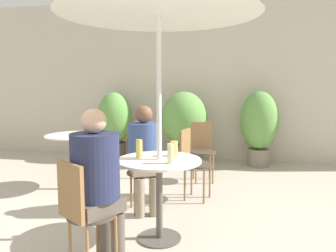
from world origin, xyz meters
name	(u,v)px	position (x,y,z in m)	size (l,w,h in m)	color
ground_plane	(134,242)	(0.00, 0.00, 0.00)	(20.00, 20.00, 0.00)	#B2A899
storefront_wall	(189,80)	(0.00, 3.57, 1.50)	(10.00, 0.06, 3.00)	beige
cafe_table_near	(159,178)	(0.21, 0.12, 0.57)	(0.76, 0.76, 0.74)	#514C47
cafe_table_far	(76,147)	(-1.21, 1.32, 0.58)	(0.78, 0.78, 0.74)	#514C47
bistro_chair_0	(142,164)	(-0.15, 0.82, 0.52)	(0.41, 0.42, 0.86)	#42382D
bistro_chair_1	(81,207)	(-0.22, -0.55, 0.52)	(0.42, 0.43, 0.86)	#42382D
bistro_chair_2	(202,145)	(0.41, 2.09, 0.52)	(0.39, 0.40, 0.86)	#42382D
bistro_chair_3	(191,157)	(0.35, 1.26, 0.52)	(0.40, 0.38, 0.86)	#42382D
seated_person_0	(144,150)	(-0.09, 0.70, 0.70)	(0.41, 0.42, 1.19)	gray
seated_person_1	(97,176)	(-0.14, -0.43, 0.72)	(0.45, 0.46, 1.23)	brown
beer_glass_0	(139,149)	(0.02, 0.14, 0.83)	(0.06, 0.06, 0.17)	#DBC65B
beer_glass_1	(171,154)	(0.34, -0.02, 0.83)	(0.06, 0.06, 0.17)	beige
beer_glass_2	(174,149)	(0.32, 0.28, 0.81)	(0.07, 0.07, 0.14)	#DBC65B
potted_plant_0	(115,123)	(-1.32, 3.08, 0.71)	(0.65, 0.65, 1.27)	#47423D
potted_plant_1	(184,123)	(-0.01, 3.05, 0.74)	(0.82, 0.82, 1.29)	#93664C
potted_plant_2	(259,124)	(1.29, 3.13, 0.75)	(0.65, 0.65, 1.31)	slate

